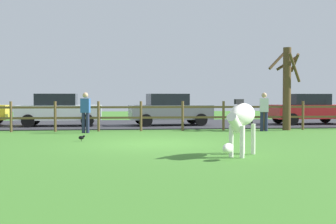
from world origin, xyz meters
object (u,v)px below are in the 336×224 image
object	(u,v)px
parked_car_white	(59,110)
visitor_right_of_tree	(264,110)
bare_tree	(287,85)
parked_car_red	(309,109)
visitor_left_of_tree	(85,111)
zebra	(241,119)
crow_on_grass	(82,137)
parked_car_grey	(170,109)

from	to	relation	value
parked_car_white	visitor_right_of_tree	world-z (taller)	visitor_right_of_tree
bare_tree	parked_car_red	bearing A→B (deg)	52.71
bare_tree	visitor_right_of_tree	xyz separation A→B (m)	(-1.19, -0.50, -1.07)
visitor_left_of_tree	bare_tree	bearing A→B (deg)	4.27
bare_tree	parked_car_red	distance (m)	4.12
parked_car_white	zebra	bearing A→B (deg)	-61.36
parked_car_red	visitor_left_of_tree	world-z (taller)	visitor_left_of_tree
zebra	visitor_right_of_tree	bearing A→B (deg)	67.89
visitor_right_of_tree	parked_car_red	bearing A→B (deg)	45.42
crow_on_grass	parked_car_red	xyz separation A→B (m)	(10.92, 7.15, 0.72)
bare_tree	crow_on_grass	distance (m)	9.60
crow_on_grass	visitor_left_of_tree	world-z (taller)	visitor_left_of_tree
crow_on_grass	visitor_right_of_tree	distance (m)	8.16
parked_car_white	parked_car_grey	bearing A→B (deg)	-0.35
parked_car_red	parked_car_white	distance (m)	12.66
parked_car_grey	visitor_right_of_tree	size ratio (longest dim) A/B	2.53
bare_tree	visitor_left_of_tree	world-z (taller)	bare_tree
bare_tree	parked_car_grey	distance (m)	5.83
crow_on_grass	parked_car_grey	world-z (taller)	parked_car_grey
crow_on_grass	parked_car_grey	size ratio (longest dim) A/B	0.05
parked_car_red	visitor_left_of_tree	xyz separation A→B (m)	(-11.08, -3.80, 0.06)
visitor_left_of_tree	crow_on_grass	bearing A→B (deg)	-87.30
visitor_right_of_tree	parked_car_white	bearing A→B (deg)	158.82
bare_tree	visitor_right_of_tree	size ratio (longest dim) A/B	2.24
crow_on_grass	visitor_left_of_tree	bearing A→B (deg)	92.70
parked_car_grey	visitor_right_of_tree	world-z (taller)	visitor_right_of_tree
parked_car_red	visitor_right_of_tree	distance (m)	5.12
visitor_right_of_tree	visitor_left_of_tree	bearing A→B (deg)	-178.84
parked_car_white	visitor_left_of_tree	bearing A→B (deg)	-66.70
parked_car_white	visitor_left_of_tree	size ratio (longest dim) A/B	2.47
parked_car_red	visitor_right_of_tree	xyz separation A→B (m)	(-3.59, -3.65, 0.06)
visitor_left_of_tree	visitor_right_of_tree	size ratio (longest dim) A/B	1.00
parked_car_white	visitor_left_of_tree	distance (m)	3.99
parked_car_red	bare_tree	bearing A→B (deg)	-127.29
parked_car_grey	visitor_left_of_tree	xyz separation A→B (m)	(-3.81, -3.63, 0.06)
zebra	visitor_left_of_tree	size ratio (longest dim) A/B	1.00
parked_car_red	visitor_left_of_tree	bearing A→B (deg)	-161.08
zebra	crow_on_grass	world-z (taller)	zebra
bare_tree	visitor_right_of_tree	bearing A→B (deg)	-157.42
bare_tree	visitor_left_of_tree	xyz separation A→B (m)	(-8.68, -0.65, -1.07)
parked_car_red	parked_car_white	xyz separation A→B (m)	(-12.66, -0.13, 0.00)
bare_tree	visitor_left_of_tree	size ratio (longest dim) A/B	2.24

